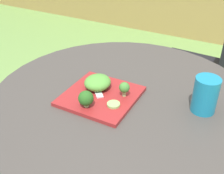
# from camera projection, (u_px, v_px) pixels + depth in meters

# --- Properties ---
(patio_table) EXTENTS (0.97, 0.97, 0.73)m
(patio_table) POSITION_uv_depth(u_px,v_px,m) (122.00, 144.00, 1.15)
(patio_table) COLOR #423D38
(patio_table) RESTS_ON ground_plane
(patio_chair) EXTENTS (0.46, 0.46, 0.90)m
(patio_chair) POSITION_uv_depth(u_px,v_px,m) (208.00, 59.00, 1.72)
(patio_chair) COLOR black
(patio_chair) RESTS_ON ground_plane
(salad_plate) EXTENTS (0.25, 0.25, 0.01)m
(salad_plate) POSITION_uv_depth(u_px,v_px,m) (101.00, 96.00, 1.00)
(salad_plate) COLOR maroon
(salad_plate) RESTS_ON patio_table
(drinking_glass) EXTENTS (0.08, 0.08, 0.12)m
(drinking_glass) POSITION_uv_depth(u_px,v_px,m) (205.00, 97.00, 0.91)
(drinking_glass) COLOR teal
(drinking_glass) RESTS_ON patio_table
(fork) EXTENTS (0.12, 0.12, 0.00)m
(fork) POSITION_uv_depth(u_px,v_px,m) (96.00, 88.00, 1.02)
(fork) COLOR silver
(fork) RESTS_ON salad_plate
(lettuce_mound) EXTENTS (0.10, 0.10, 0.05)m
(lettuce_mound) POSITION_uv_depth(u_px,v_px,m) (98.00, 82.00, 1.02)
(lettuce_mound) COLOR #519338
(lettuce_mound) RESTS_ON salad_plate
(broccoli_floret_0) EXTENTS (0.05, 0.05, 0.06)m
(broccoli_floret_0) POSITION_uv_depth(u_px,v_px,m) (86.00, 98.00, 0.92)
(broccoli_floret_0) COLOR #99B770
(broccoli_floret_0) RESTS_ON salad_plate
(broccoli_floret_1) EXTENTS (0.04, 0.04, 0.05)m
(broccoli_floret_1) POSITION_uv_depth(u_px,v_px,m) (124.00, 88.00, 0.97)
(broccoli_floret_1) COLOR #99B770
(broccoli_floret_1) RESTS_ON salad_plate
(cucumber_slice_0) EXTENTS (0.04, 0.04, 0.01)m
(cucumber_slice_0) POSITION_uv_depth(u_px,v_px,m) (113.00, 104.00, 0.94)
(cucumber_slice_0) COLOR #8EB766
(cucumber_slice_0) RESTS_ON salad_plate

